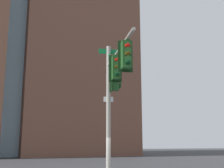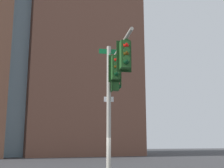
% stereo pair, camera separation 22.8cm
% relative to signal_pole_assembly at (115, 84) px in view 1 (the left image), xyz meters
% --- Properties ---
extents(signal_pole_assembly, '(1.71, 5.01, 6.84)m').
position_rel_signal_pole_assembly_xyz_m(signal_pole_assembly, '(0.00, 0.00, 0.00)').
color(signal_pole_assembly, '#9E998C').
rests_on(signal_pole_assembly, ground_plane).
extents(building_brick_midblock, '(21.04, 14.32, 31.27)m').
position_rel_signal_pole_assembly_xyz_m(building_brick_midblock, '(-12.56, -49.73, 10.88)').
color(building_brick_midblock, brown).
rests_on(building_brick_midblock, ground_plane).
extents(building_brick_farside, '(21.53, 14.19, 44.68)m').
position_rel_signal_pole_assembly_xyz_m(building_brick_farside, '(-11.42, -44.30, 17.58)').
color(building_brick_farside, brown).
rests_on(building_brick_farside, ground_plane).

